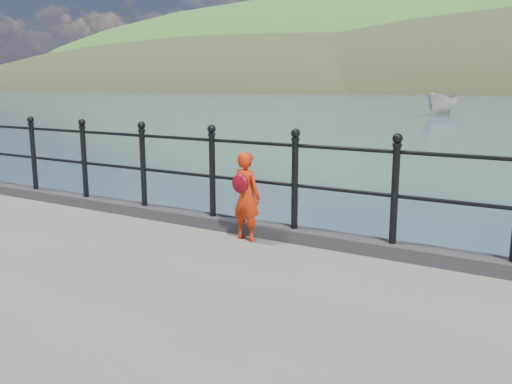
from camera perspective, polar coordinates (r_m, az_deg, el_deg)
The scene contains 5 objects.
ground at distance 7.31m, azimuth 0.20°, elevation -11.67°, with size 600.00×600.00×0.00m, color #2D4251.
kerb at distance 6.84m, azimuth -0.45°, elevation -3.76°, with size 60.00×0.30×0.15m, color #28282B.
railing at distance 6.68m, azimuth -0.46°, elevation 2.46°, with size 18.11×0.11×1.20m.
child at distance 6.45m, azimuth -1.06°, elevation -0.38°, with size 0.42×0.34×1.07m.
launch_white at distance 54.47m, azimuth 18.93°, elevation 8.75°, with size 2.10×5.58×2.15m, color silver.
Camera 1 is at (3.48, -5.76, 2.84)m, focal length 38.00 mm.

